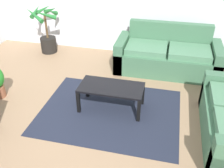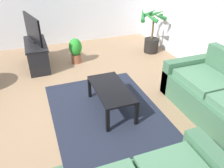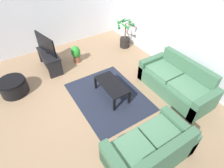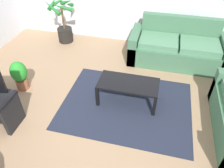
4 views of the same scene
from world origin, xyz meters
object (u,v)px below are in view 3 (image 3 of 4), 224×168
potted_plant_small (76,53)px  ottoman (13,87)px  tv_stand (49,59)px  couch_main (176,83)px  couch_loveseat (150,150)px  potted_palm (125,35)px  coffee_table (112,85)px  tv (46,44)px

potted_plant_small → ottoman: (0.47, -2.05, -0.11)m
tv_stand → potted_plant_small: potted_plant_small is taller
couch_main → potted_plant_small: 3.24m
couch_loveseat → potted_palm: bearing=151.1°
couch_main → ottoman: size_ratio=2.83×
couch_loveseat → coffee_table: (-1.88, 0.32, 0.06)m
potted_plant_small → couch_loveseat: bearing=-2.9°
coffee_table → potted_plant_small: 1.99m
potted_palm → tv_stand: bearing=-93.1°
potted_palm → ottoman: (0.44, -3.97, -0.25)m
couch_loveseat → ottoman: 3.87m
couch_loveseat → tv_stand: couch_loveseat is taller
couch_main → tv_stand: 3.83m
couch_main → ottoman: couch_main is taller
couch_loveseat → ottoman: bearing=-151.4°
tv → potted_plant_small: tv is taller
couch_loveseat → tv: tv is taller
couch_main → tv_stand: size_ratio=1.84×
tv → coffee_table: 2.37m
couch_main → coffee_table: size_ratio=2.01×
tv_stand → couch_main: bearing=41.0°
ottoman → coffee_table: bearing=55.2°
couch_loveseat → potted_palm: 4.38m
potted_palm → ottoman: bearing=-83.7°
ottoman → couch_loveseat: bearing=28.6°
potted_palm → potted_plant_small: bearing=-91.0°
couch_main → tv_stand: couch_main is taller
tv_stand → tv: tv is taller
tv_stand → ottoman: tv_stand is taller
potted_palm → ottoman: 4.00m
ottoman → tv_stand: bearing=116.1°
tv_stand → tv: size_ratio=1.15×
potted_plant_small → ottoman: size_ratio=0.81×
couch_main → couch_loveseat: bearing=-59.6°
couch_main → potted_palm: potted_palm is taller
couch_loveseat → tv: (-3.99, -0.64, 0.56)m
couch_loveseat → coffee_table: couch_loveseat is taller
couch_loveseat → potted_plant_small: 3.87m
couch_loveseat → tv: bearing=-170.8°
tv → potted_plant_small: bearing=82.0°
tv_stand → coffee_table: size_ratio=1.09×
couch_main → tv: size_ratio=2.12×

